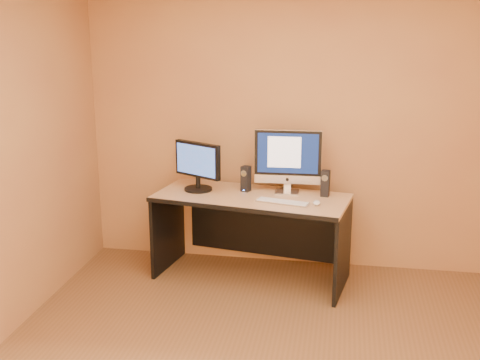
# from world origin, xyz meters

# --- Properties ---
(walls) EXTENTS (4.00, 4.00, 2.60)m
(walls) POSITION_xyz_m (0.00, 0.00, 1.30)
(walls) COLOR #A77843
(walls) RESTS_ON ground
(desk) EXTENTS (1.73, 0.98, 0.76)m
(desk) POSITION_xyz_m (-0.43, 1.55, 0.38)
(desk) COLOR tan
(desk) RESTS_ON ground
(imac) EXTENTS (0.59, 0.23, 0.56)m
(imac) POSITION_xyz_m (-0.14, 1.71, 1.04)
(imac) COLOR #B4B4B9
(imac) RESTS_ON desk
(second_monitor) EXTENTS (0.55, 0.45, 0.43)m
(second_monitor) POSITION_xyz_m (-0.92, 1.65, 0.97)
(second_monitor) COLOR black
(second_monitor) RESTS_ON desk
(speaker_left) EXTENTS (0.09, 0.09, 0.23)m
(speaker_left) POSITION_xyz_m (-0.50, 1.69, 0.87)
(speaker_left) COLOR black
(speaker_left) RESTS_ON desk
(speaker_right) EXTENTS (0.08, 0.08, 0.23)m
(speaker_right) POSITION_xyz_m (0.19, 1.65, 0.87)
(speaker_right) COLOR black
(speaker_right) RESTS_ON desk
(keyboard) EXTENTS (0.46, 0.22, 0.02)m
(keyboard) POSITION_xyz_m (-0.14, 1.39, 0.77)
(keyboard) COLOR #B5B5B9
(keyboard) RESTS_ON desk
(mouse) EXTENTS (0.06, 0.11, 0.04)m
(mouse) POSITION_xyz_m (0.14, 1.39, 0.78)
(mouse) COLOR silver
(mouse) RESTS_ON desk
(cable_a) EXTENTS (0.01, 0.23, 0.01)m
(cable_a) POSITION_xyz_m (-0.11, 1.85, 0.76)
(cable_a) COLOR black
(cable_a) RESTS_ON desk
(cable_b) EXTENTS (0.12, 0.15, 0.01)m
(cable_b) POSITION_xyz_m (-0.17, 1.86, 0.76)
(cable_b) COLOR black
(cable_b) RESTS_ON desk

